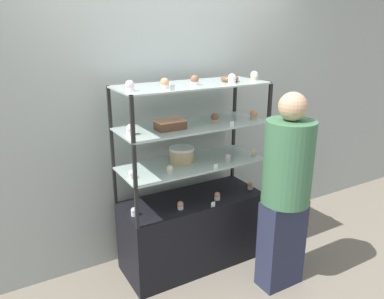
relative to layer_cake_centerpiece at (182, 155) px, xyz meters
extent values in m
plane|color=gray|center=(0.06, -0.06, -1.00)|extent=(20.00, 20.00, 0.00)
cube|color=#A8B2AD|center=(0.06, 0.33, 0.30)|extent=(8.00, 0.05, 2.60)
cube|color=black|center=(0.06, -0.06, -0.69)|extent=(1.19, 0.49, 0.62)
cube|color=black|center=(-0.52, 0.18, -0.22)|extent=(0.02, 0.02, 0.32)
cube|color=black|center=(0.65, 0.18, -0.22)|extent=(0.02, 0.02, 0.32)
cube|color=black|center=(-0.52, -0.29, -0.22)|extent=(0.02, 0.02, 0.32)
cube|color=black|center=(0.65, -0.29, -0.22)|extent=(0.02, 0.02, 0.32)
cube|color=#B2C6C1|center=(0.06, -0.06, -0.07)|extent=(1.19, 0.49, 0.01)
cube|color=black|center=(-0.52, 0.18, 0.10)|extent=(0.02, 0.02, 0.32)
cube|color=black|center=(0.65, 0.18, 0.10)|extent=(0.02, 0.02, 0.32)
cube|color=black|center=(-0.52, -0.29, 0.10)|extent=(0.02, 0.02, 0.32)
cube|color=black|center=(0.65, -0.29, 0.10)|extent=(0.02, 0.02, 0.32)
cube|color=#B2C6C1|center=(0.06, -0.06, 0.25)|extent=(1.19, 0.49, 0.01)
cube|color=black|center=(-0.52, 0.18, 0.42)|extent=(0.02, 0.02, 0.32)
cube|color=black|center=(0.65, 0.18, 0.42)|extent=(0.02, 0.02, 0.32)
cube|color=black|center=(-0.52, -0.29, 0.42)|extent=(0.02, 0.02, 0.32)
cube|color=black|center=(0.65, -0.29, 0.42)|extent=(0.02, 0.02, 0.32)
cube|color=#B2C6C1|center=(0.06, -0.06, 0.57)|extent=(1.19, 0.49, 0.01)
cylinder|color=#DBBC84|center=(0.00, 0.00, -0.01)|extent=(0.20, 0.20, 0.11)
cylinder|color=white|center=(0.00, 0.00, 0.05)|extent=(0.21, 0.21, 0.02)
cube|color=brown|center=(-0.15, -0.10, 0.29)|extent=(0.22, 0.13, 0.06)
cube|color=#E5996B|center=(-0.15, -0.10, 0.32)|extent=(0.22, 0.14, 0.01)
cylinder|color=white|center=(-0.47, -0.10, -0.37)|extent=(0.05, 0.05, 0.03)
sphere|color=silver|center=(-0.47, -0.10, -0.34)|extent=(0.05, 0.05, 0.05)
cylinder|color=white|center=(-0.12, -0.19, -0.37)|extent=(0.05, 0.05, 0.03)
sphere|color=#E5996B|center=(-0.12, -0.19, -0.34)|extent=(0.05, 0.05, 0.05)
cylinder|color=white|center=(0.23, -0.19, -0.37)|extent=(0.05, 0.05, 0.03)
sphere|color=#E5996B|center=(0.23, -0.19, -0.34)|extent=(0.05, 0.05, 0.05)
cylinder|color=beige|center=(0.60, -0.16, -0.37)|extent=(0.05, 0.05, 0.03)
sphere|color=#E5996B|center=(0.60, -0.16, -0.34)|extent=(0.05, 0.05, 0.05)
cube|color=white|center=(0.13, -0.28, -0.36)|extent=(0.04, 0.00, 0.04)
cylinder|color=beige|center=(-0.48, -0.12, -0.05)|extent=(0.05, 0.05, 0.03)
sphere|color=white|center=(-0.48, -0.12, -0.02)|extent=(0.05, 0.05, 0.05)
cylinder|color=white|center=(-0.20, -0.17, -0.05)|extent=(0.05, 0.05, 0.03)
sphere|color=#F4EAB2|center=(-0.20, -0.17, -0.02)|extent=(0.05, 0.05, 0.05)
cylinder|color=beige|center=(0.33, -0.18, -0.05)|extent=(0.05, 0.05, 0.03)
sphere|color=silver|center=(0.33, -0.18, -0.02)|extent=(0.05, 0.05, 0.05)
cylinder|color=beige|center=(0.60, -0.18, -0.05)|extent=(0.05, 0.05, 0.03)
sphere|color=#F4EAB2|center=(0.60, -0.18, -0.02)|extent=(0.05, 0.05, 0.05)
cube|color=white|center=(0.15, -0.28, -0.04)|extent=(0.04, 0.00, 0.04)
cylinder|color=white|center=(-0.46, -0.10, 0.27)|extent=(0.06, 0.06, 0.03)
sphere|color=silver|center=(-0.46, -0.10, 0.30)|extent=(0.07, 0.07, 0.07)
cylinder|color=#CCB28C|center=(0.25, -0.10, 0.27)|extent=(0.06, 0.06, 0.03)
sphere|color=#8C5B42|center=(0.25, -0.10, 0.30)|extent=(0.07, 0.07, 0.07)
cylinder|color=#CCB28C|center=(0.60, -0.16, 0.27)|extent=(0.06, 0.06, 0.03)
sphere|color=#E5996B|center=(0.60, -0.16, 0.30)|extent=(0.07, 0.07, 0.07)
cube|color=white|center=(0.29, -0.28, 0.28)|extent=(0.04, 0.00, 0.04)
cylinder|color=white|center=(-0.47, -0.14, 0.59)|extent=(0.06, 0.06, 0.03)
sphere|color=silver|center=(-0.47, -0.14, 0.62)|extent=(0.06, 0.06, 0.06)
cylinder|color=white|center=(-0.21, -0.15, 0.59)|extent=(0.06, 0.06, 0.03)
sphere|color=#E5996B|center=(-0.21, -0.15, 0.62)|extent=(0.06, 0.06, 0.06)
cylinder|color=white|center=(0.05, -0.12, 0.59)|extent=(0.06, 0.06, 0.03)
sphere|color=#8C5B42|center=(0.05, -0.12, 0.62)|extent=(0.06, 0.06, 0.06)
cylinder|color=white|center=(0.35, -0.18, 0.59)|extent=(0.06, 0.06, 0.03)
sphere|color=white|center=(0.35, -0.18, 0.62)|extent=(0.06, 0.06, 0.06)
cylinder|color=#CCB28C|center=(0.61, -0.13, 0.59)|extent=(0.06, 0.06, 0.03)
sphere|color=white|center=(0.61, -0.13, 0.62)|extent=(0.06, 0.06, 0.06)
cube|color=white|center=(-0.22, -0.28, 0.60)|extent=(0.04, 0.00, 0.04)
torus|color=brown|center=(0.39, -0.09, 0.60)|extent=(0.14, 0.14, 0.04)
cube|color=#282D47|center=(0.53, -0.66, -0.64)|extent=(0.35, 0.19, 0.73)
cylinder|color=#3F724C|center=(0.53, -0.66, 0.04)|extent=(0.36, 0.36, 0.63)
sphere|color=tan|center=(0.53, -0.66, 0.46)|extent=(0.21, 0.21, 0.21)
camera|label=1|loc=(-1.37, -2.53, 0.98)|focal=35.00mm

